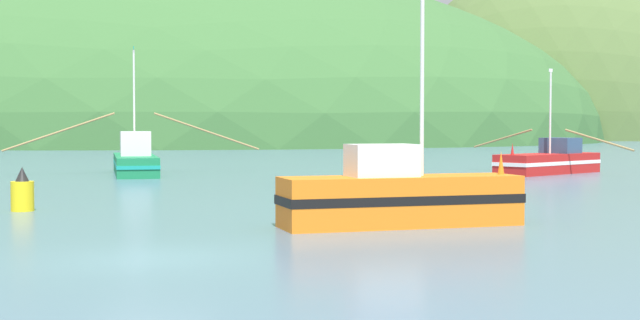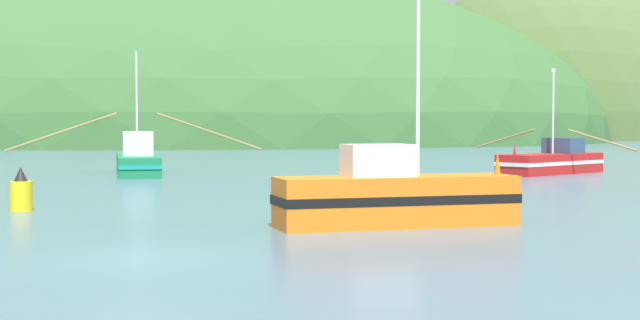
% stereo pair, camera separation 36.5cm
% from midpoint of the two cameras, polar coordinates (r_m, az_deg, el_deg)
% --- Properties ---
extents(ground_plane, '(600.00, 600.00, 0.00)m').
position_cam_midpoint_polar(ground_plane, '(20.10, -11.39, -6.28)').
color(ground_plane, slate).
extents(hill_far_center, '(176.89, 141.52, 66.89)m').
position_cam_midpoint_polar(hill_far_center, '(175.83, -12.13, 1.29)').
color(hill_far_center, '#386633').
rests_on(hill_far_center, ground).
extents(hill_mid_right, '(82.75, 66.20, 79.91)m').
position_cam_midpoint_polar(hill_mid_right, '(196.68, 16.47, 1.35)').
color(hill_mid_right, '#516B38').
rests_on(hill_mid_right, ground).
extents(fishing_boat_red, '(8.64, 7.82, 6.37)m').
position_cam_midpoint_polar(fishing_boat_red, '(55.35, 14.43, -0.08)').
color(fishing_boat_red, red).
rests_on(fishing_boat_red, ground).
extents(fishing_boat_green, '(14.17, 10.69, 7.71)m').
position_cam_midpoint_polar(fishing_boat_green, '(54.17, -12.07, -0.08)').
color(fishing_boat_green, '#197A47').
rests_on(fishing_boat_green, ground).
extents(fishing_boat_orange, '(7.32, 4.68, 7.90)m').
position_cam_midpoint_polar(fishing_boat_orange, '(25.95, 4.74, -2.37)').
color(fishing_boat_orange, orange).
rests_on(fishing_boat_orange, ground).
extents(channel_buoy, '(0.78, 0.78, 1.53)m').
position_cam_midpoint_polar(channel_buoy, '(32.11, -19.00, -2.03)').
color(channel_buoy, yellow).
rests_on(channel_buoy, ground).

